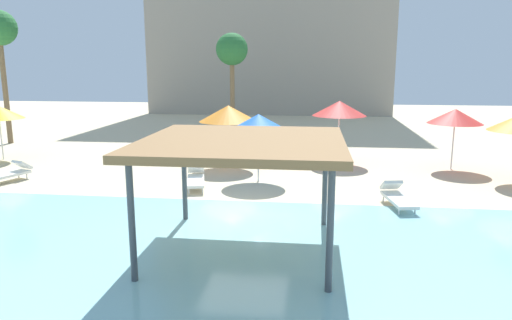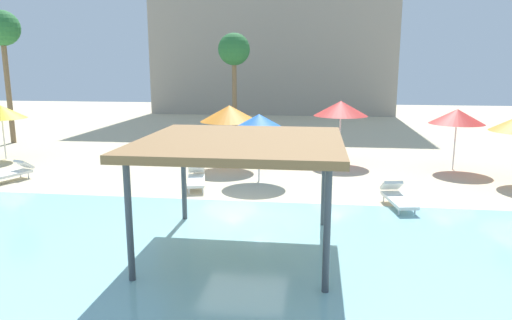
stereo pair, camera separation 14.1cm
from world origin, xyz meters
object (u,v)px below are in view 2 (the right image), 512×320
beach_umbrella_red_2 (341,108)px  lounge_chair_2 (196,178)px  beach_umbrella_orange_4 (229,113)px  beach_umbrella_red_5 (457,117)px  lounge_chair_0 (397,197)px  palm_tree_0 (234,52)px  lounge_chair_1 (11,172)px  palm_tree_2 (2,32)px  beach_umbrella_yellow_6 (1,112)px  shade_pavilion (241,145)px  beach_umbrella_blue_1 (259,122)px

beach_umbrella_red_2 → lounge_chair_2: bearing=-136.7°
beach_umbrella_red_2 → beach_umbrella_orange_4: (-4.74, -1.51, -0.13)m
beach_umbrella_red_2 → beach_umbrella_red_5: (4.72, -0.83, -0.20)m
lounge_chair_0 → palm_tree_0: size_ratio=0.32×
lounge_chair_1 → palm_tree_2: 11.43m
beach_umbrella_orange_4 → beach_umbrella_yellow_6: (-10.77, 0.32, -0.11)m
beach_umbrella_orange_4 → lounge_chair_2: 4.08m
beach_umbrella_yellow_6 → lounge_chair_2: bearing=-20.7°
shade_pavilion → beach_umbrella_red_2: bearing=75.4°
beach_umbrella_blue_1 → lounge_chair_1: size_ratio=1.29×
beach_umbrella_orange_4 → beach_umbrella_red_5: (9.45, 0.68, -0.07)m
beach_umbrella_blue_1 → beach_umbrella_red_5: (7.90, 3.02, 0.00)m
shade_pavilion → lounge_chair_0: 6.26m
beach_umbrella_red_2 → beach_umbrella_yellow_6: 15.55m
beach_umbrella_yellow_6 → lounge_chair_1: size_ratio=1.27×
lounge_chair_2 → palm_tree_2: (-12.73, 8.16, 5.75)m
lounge_chair_0 → lounge_chair_2: same height
lounge_chair_2 → shade_pavilion: bearing=11.1°
lounge_chair_2 → palm_tree_2: palm_tree_2 is taller
beach_umbrella_red_2 → lounge_chair_2: 7.62m
beach_umbrella_red_5 → lounge_chair_0: bearing=-119.2°
beach_umbrella_red_2 → palm_tree_2: bearing=170.1°
shade_pavilion → lounge_chair_0: shade_pavilion is taller
beach_umbrella_orange_4 → beach_umbrella_yellow_6: size_ratio=1.06×
beach_umbrella_blue_1 → beach_umbrella_red_2: beach_umbrella_red_2 is taller
lounge_chair_2 → palm_tree_0: (-0.68, 12.00, 4.76)m
palm_tree_0 → palm_tree_2: size_ratio=0.86×
beach_umbrella_yellow_6 → palm_tree_0: bearing=40.7°
beach_umbrella_red_2 → shade_pavilion: bearing=-104.6°
palm_tree_0 → beach_umbrella_blue_1: bearing=-75.4°
shade_pavilion → lounge_chair_2: 6.54m
beach_umbrella_red_2 → palm_tree_0: (-6.01, 6.99, 2.65)m
beach_umbrella_red_5 → beach_umbrella_yellow_6: size_ratio=1.02×
lounge_chair_0 → palm_tree_2: size_ratio=0.27×
beach_umbrella_yellow_6 → lounge_chair_1: bearing=-52.7°
beach_umbrella_orange_4 → shade_pavilion: bearing=-77.8°
beach_umbrella_blue_1 → lounge_chair_0: size_ratio=1.30×
lounge_chair_1 → palm_tree_2: size_ratio=0.27×
beach_umbrella_yellow_6 → lounge_chair_1: (2.95, -3.88, -1.88)m
beach_umbrella_red_2 → palm_tree_2: palm_tree_2 is taller
beach_umbrella_red_2 → lounge_chair_0: 7.09m
lounge_chair_2 → lounge_chair_1: bearing=-103.1°
beach_umbrella_orange_4 → beach_umbrella_yellow_6: beach_umbrella_orange_4 is taller
beach_umbrella_red_2 → lounge_chair_1: (-12.55, -5.06, -2.12)m
palm_tree_0 → beach_umbrella_yellow_6: bearing=-139.3°
lounge_chair_2 → beach_umbrella_orange_4: bearing=156.9°
beach_umbrella_red_5 → palm_tree_2: 23.43m
shade_pavilion → lounge_chair_2: size_ratio=2.32×
beach_umbrella_red_2 → beach_umbrella_orange_4: beach_umbrella_red_2 is taller
beach_umbrella_blue_1 → palm_tree_0: palm_tree_0 is taller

